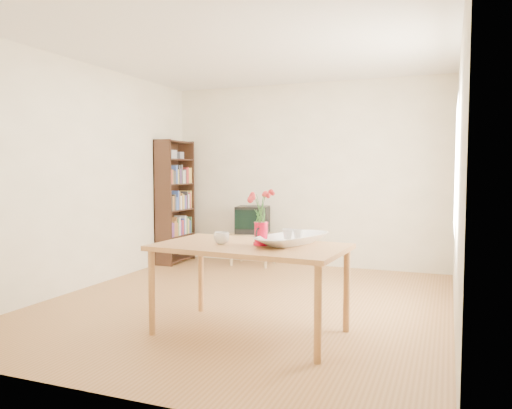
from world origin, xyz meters
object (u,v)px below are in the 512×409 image
at_px(mug, 222,238).
at_px(bowl, 292,216).
at_px(pitcher, 261,234).
at_px(television, 253,219).
at_px(table, 250,253).

bearing_deg(mug, bowl, -179.98).
relative_size(pitcher, television, 0.40).
distance_m(pitcher, television, 3.06).
bearing_deg(mug, television, -92.16).
xyz_separation_m(table, bowl, (0.32, 0.14, 0.31)).
height_order(mug, bowl, bowl).
xyz_separation_m(pitcher, television, (-1.19, 2.82, -0.18)).
height_order(pitcher, television, pitcher).
bearing_deg(television, mug, -84.39).
bearing_deg(television, pitcher, -78.10).
height_order(mug, television, mug).
height_order(table, mug, mug).
relative_size(table, bowl, 3.15).
distance_m(mug, television, 3.01).
relative_size(bowl, television, 1.00).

